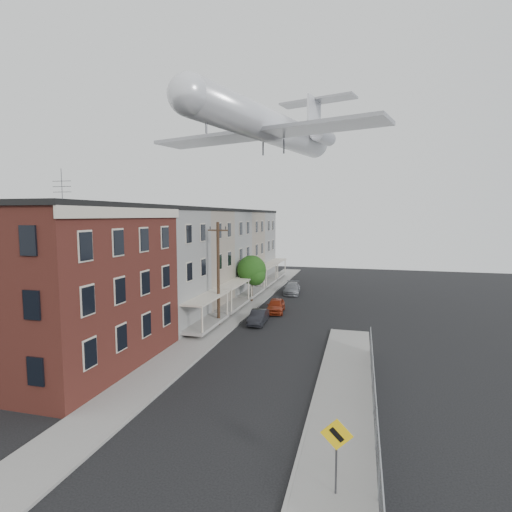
{
  "coord_description": "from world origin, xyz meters",
  "views": [
    {
      "loc": [
        6.24,
        -13.96,
        9.53
      ],
      "look_at": [
        0.89,
        6.18,
        7.42
      ],
      "focal_mm": 28.0,
      "sensor_mm": 36.0,
      "label": 1
    }
  ],
  "objects_px": {
    "car_mid": "(258,317)",
    "airplane": "(272,127)",
    "street_tree": "(253,271)",
    "car_near": "(276,306)",
    "warning_sign": "(337,445)",
    "car_far": "(292,288)",
    "utility_pole": "(218,272)"
  },
  "relations": [
    {
      "from": "warning_sign",
      "to": "car_mid",
      "type": "distance_m",
      "value": 22.03
    },
    {
      "from": "car_far",
      "to": "airplane",
      "type": "distance_m",
      "value": 19.13
    },
    {
      "from": "street_tree",
      "to": "airplane",
      "type": "xyz_separation_m",
      "value": [
        2.22,
        -0.6,
        15.2
      ]
    },
    {
      "from": "car_near",
      "to": "warning_sign",
      "type": "bearing_deg",
      "value": -79.25
    },
    {
      "from": "warning_sign",
      "to": "street_tree",
      "type": "bearing_deg",
      "value": 110.58
    },
    {
      "from": "utility_pole",
      "to": "airplane",
      "type": "height_order",
      "value": "airplane"
    },
    {
      "from": "car_mid",
      "to": "airplane",
      "type": "height_order",
      "value": "airplane"
    },
    {
      "from": "car_far",
      "to": "airplane",
      "type": "bearing_deg",
      "value": -105.98
    },
    {
      "from": "warning_sign",
      "to": "car_far",
      "type": "relative_size",
      "value": 0.61
    },
    {
      "from": "street_tree",
      "to": "car_mid",
      "type": "xyz_separation_m",
      "value": [
        2.85,
        -8.47,
        -2.84
      ]
    },
    {
      "from": "car_near",
      "to": "car_far",
      "type": "xyz_separation_m",
      "value": [
        -0.07,
        9.8,
        -0.02
      ]
    },
    {
      "from": "street_tree",
      "to": "airplane",
      "type": "relative_size",
      "value": 0.18
    },
    {
      "from": "street_tree",
      "to": "car_near",
      "type": "distance_m",
      "value": 5.95
    },
    {
      "from": "airplane",
      "to": "car_near",
      "type": "bearing_deg",
      "value": -69.63
    },
    {
      "from": "utility_pole",
      "to": "street_tree",
      "type": "height_order",
      "value": "utility_pole"
    },
    {
      "from": "utility_pole",
      "to": "car_near",
      "type": "xyz_separation_m",
      "value": [
        3.8,
        5.96,
        -3.99
      ]
    },
    {
      "from": "street_tree",
      "to": "car_near",
      "type": "xyz_separation_m",
      "value": [
        3.47,
        -3.97,
        -2.76
      ]
    },
    {
      "from": "utility_pole",
      "to": "street_tree",
      "type": "distance_m",
      "value": 10.0
    },
    {
      "from": "car_near",
      "to": "car_mid",
      "type": "height_order",
      "value": "car_near"
    },
    {
      "from": "utility_pole",
      "to": "car_far",
      "type": "distance_m",
      "value": 16.68
    },
    {
      "from": "utility_pole",
      "to": "airplane",
      "type": "relative_size",
      "value": 0.31
    },
    {
      "from": "warning_sign",
      "to": "car_far",
      "type": "bearing_deg",
      "value": 102.11
    },
    {
      "from": "car_far",
      "to": "utility_pole",
      "type": "bearing_deg",
      "value": -108.88
    },
    {
      "from": "utility_pole",
      "to": "airplane",
      "type": "xyz_separation_m",
      "value": [
        2.55,
        9.33,
        13.97
      ]
    },
    {
      "from": "car_near",
      "to": "car_mid",
      "type": "relative_size",
      "value": 1.08
    },
    {
      "from": "airplane",
      "to": "car_mid",
      "type": "bearing_deg",
      "value": -85.43
    },
    {
      "from": "car_far",
      "to": "warning_sign",
      "type": "bearing_deg",
      "value": -83.43
    },
    {
      "from": "warning_sign",
      "to": "airplane",
      "type": "xyz_separation_m",
      "value": [
        -8.65,
        28.35,
        16.77
      ]
    },
    {
      "from": "street_tree",
      "to": "car_far",
      "type": "xyz_separation_m",
      "value": [
        3.41,
        5.83,
        -2.78
      ]
    },
    {
      "from": "car_mid",
      "to": "car_far",
      "type": "distance_m",
      "value": 14.31
    },
    {
      "from": "utility_pole",
      "to": "car_near",
      "type": "relative_size",
      "value": 2.24
    },
    {
      "from": "car_mid",
      "to": "airplane",
      "type": "distance_m",
      "value": 19.69
    }
  ]
}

